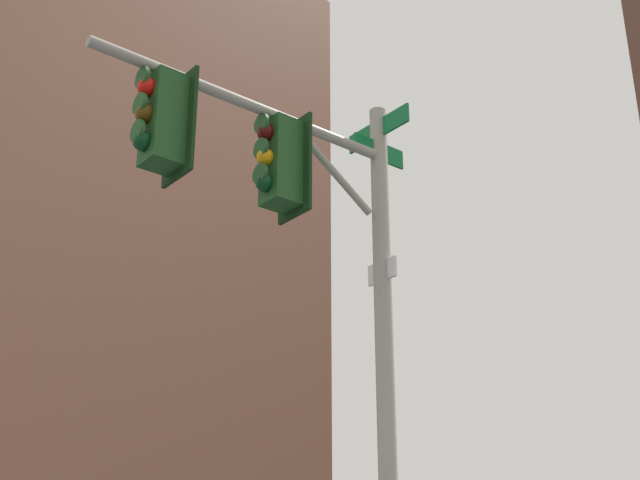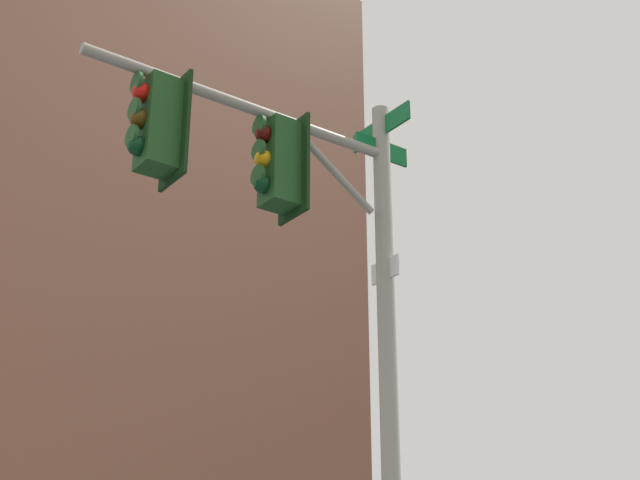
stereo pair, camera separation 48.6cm
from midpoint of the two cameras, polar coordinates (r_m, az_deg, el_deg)
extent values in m
cylinder|color=#9E998C|center=(9.84, 2.72, -10.92)|extent=(0.20, 0.20, 7.44)
cylinder|color=#9E998C|center=(9.93, -5.82, 8.39)|extent=(0.97, 3.66, 0.12)
cylinder|color=#9E998C|center=(10.31, -0.36, 4.13)|extent=(0.32, 1.03, 0.75)
cube|color=#0F6B33|center=(11.08, 2.39, 6.93)|extent=(1.02, 0.27, 0.24)
cube|color=#0F6B33|center=(10.94, 2.41, 5.56)|extent=(0.20, 0.75, 0.24)
cube|color=white|center=(10.30, 2.55, -1.94)|extent=(0.45, 0.13, 0.24)
cube|color=#1E4C1E|center=(9.86, -3.86, 4.81)|extent=(0.41, 0.41, 1.00)
cube|color=black|center=(9.95, -2.96, 4.50)|extent=(0.54, 0.16, 1.16)
sphere|color=#470A07|center=(9.90, -4.79, 6.69)|extent=(0.20, 0.20, 0.20)
cylinder|color=#1E4C1E|center=(9.91, -5.08, 7.26)|extent=(0.23, 0.09, 0.23)
sphere|color=#F29E0C|center=(9.76, -4.84, 5.16)|extent=(0.20, 0.20, 0.20)
cylinder|color=#1E4C1E|center=(9.77, -5.14, 5.73)|extent=(0.23, 0.09, 0.23)
sphere|color=#0A3819|center=(9.62, -4.90, 3.58)|extent=(0.20, 0.20, 0.20)
cylinder|color=#1E4C1E|center=(9.63, -5.20, 4.16)|extent=(0.23, 0.09, 0.23)
cube|color=#1E4C1E|center=(9.22, -11.22, 7.33)|extent=(0.41, 0.41, 1.00)
cube|color=black|center=(9.30, -10.19, 6.98)|extent=(0.54, 0.16, 1.16)
sphere|color=red|center=(9.30, -12.20, 9.30)|extent=(0.20, 0.20, 0.20)
cylinder|color=#1E4C1E|center=(9.32, -12.51, 9.89)|extent=(0.23, 0.09, 0.23)
sphere|color=#4C330A|center=(9.14, -12.36, 7.70)|extent=(0.20, 0.20, 0.20)
cylinder|color=#1E4C1E|center=(9.17, -12.67, 8.31)|extent=(0.23, 0.09, 0.23)
sphere|color=#0A3819|center=(9.00, -12.52, 6.05)|extent=(0.20, 0.20, 0.20)
cylinder|color=#1E4C1E|center=(9.02, -12.84, 6.67)|extent=(0.23, 0.09, 0.23)
cube|color=brown|center=(46.87, -17.94, -1.78)|extent=(20.46, 21.77, 35.25)
cube|color=#4C3328|center=(51.66, -18.97, 1.03)|extent=(23.93, 18.73, 42.96)
camera|label=1|loc=(0.24, -91.42, 0.60)|focal=51.38mm
camera|label=2|loc=(0.24, 88.58, -0.60)|focal=51.38mm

